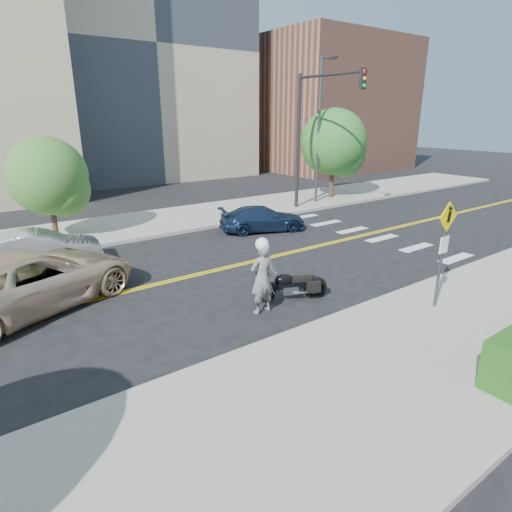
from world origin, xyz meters
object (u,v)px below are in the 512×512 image
object	(u,v)px
motorcycle	(292,279)
parked_car_silver	(40,249)
suv	(32,280)
parked_car_blue	(263,219)
motorcyclist	(262,276)
pedestrian_sign	(444,242)

from	to	relation	value
motorcycle	parked_car_silver	distance (m)	8.96
suv	parked_car_blue	bearing A→B (deg)	-96.64
suv	parked_car_silver	size ratio (longest dim) A/B	1.45
motorcyclist	suv	bearing A→B (deg)	-40.39
motorcyclist	pedestrian_sign	bearing A→B (deg)	142.94
parked_car_silver	parked_car_blue	xyz separation A→B (m)	(9.28, -0.55, -0.09)
motorcycle	parked_car_blue	world-z (taller)	motorcycle
motorcyclist	suv	xyz separation A→B (m)	(-4.90, 3.97, -0.24)
parked_car_silver	parked_car_blue	distance (m)	9.29
suv	parked_car_silver	xyz separation A→B (m)	(0.82, 3.44, -0.15)
parked_car_silver	suv	bearing A→B (deg)	177.07
pedestrian_sign	motorcyclist	world-z (taller)	pedestrian_sign
motorcycle	parked_car_blue	distance (m)	7.81
pedestrian_sign	parked_car_silver	distance (m)	12.94
pedestrian_sign	motorcycle	xyz separation A→B (m)	(-2.63, 2.91, -1.33)
pedestrian_sign	parked_car_blue	xyz separation A→B (m)	(1.37, 9.62, -1.39)
motorcyclist	motorcycle	size ratio (longest dim) A/B	1.01
pedestrian_sign	motorcycle	distance (m)	4.15
parked_car_blue	motorcyclist	bearing A→B (deg)	162.59
motorcyclist	suv	world-z (taller)	motorcyclist
motorcycle	suv	world-z (taller)	suv
motorcyclist	suv	distance (m)	6.31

